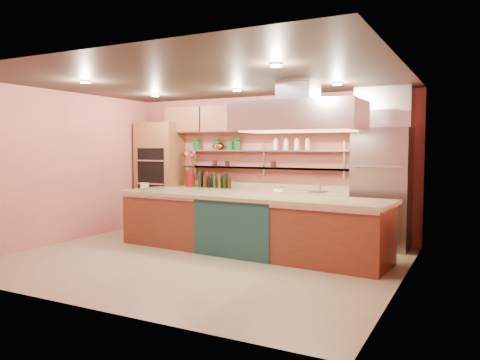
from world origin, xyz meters
The scene contains 21 objects.
floor centered at (0.00, 0.00, -0.01)m, with size 6.00×5.00×0.02m, color gray.
ceiling centered at (0.00, 0.00, 2.80)m, with size 6.00×5.00×0.02m, color black.
wall_back centered at (0.00, 2.50, 1.40)m, with size 6.00×0.04×2.80m, color #BA5F57.
wall_front centered at (0.00, -2.50, 1.40)m, with size 6.00×0.04×2.80m, color #BA5F57.
wall_left centered at (-3.00, 0.00, 1.40)m, with size 0.04×5.00×2.80m, color #BA5F57.
wall_right centered at (3.00, 0.00, 1.40)m, with size 0.04×5.00×2.80m, color #BA5F57.
oven_stack centered at (-2.45, 2.18, 1.15)m, with size 0.95×0.64×2.30m, color brown.
refrigerator centered at (2.35, 2.14, 1.05)m, with size 0.95×0.72×2.10m, color gray.
back_counter centered at (-0.05, 2.20, 0.47)m, with size 3.84×0.64×0.93m, color tan.
wall_shelf_lower centered at (-0.05, 2.37, 1.35)m, with size 3.60×0.26×0.03m, color silver.
wall_shelf_upper centered at (-0.05, 2.37, 1.70)m, with size 3.60×0.26×0.03m, color silver.
upper_cabinets centered at (0.00, 2.32, 2.35)m, with size 4.60×0.36×0.55m, color brown.
range_hood centered at (1.32, 0.75, 2.25)m, with size 2.00×1.00×0.45m, color silver.
ceiling_downlights centered at (0.00, 0.20, 2.77)m, with size 4.00×2.80×0.02m, color #FFE5A5.
island centered at (0.42, 0.75, 0.49)m, with size 4.69×1.02×0.98m, color brown.
flower_vase centered at (-1.63, 2.15, 1.11)m, with size 0.20×0.20×0.35m, color #5E0E11.
oil_bottle_cluster centered at (-1.00, 2.15, 1.06)m, with size 0.83×0.24×0.27m, color black.
kitchen_scale centered at (0.43, 2.15, 0.98)m, with size 0.18×0.13×0.10m, color white.
bar_faucet centered at (1.21, 2.25, 1.03)m, with size 0.03×0.03×0.21m, color white.
copper_kettle centered at (-1.02, 2.37, 1.79)m, with size 0.19×0.19×0.15m, color #AF4128.
green_canister centered at (-0.79, 2.37, 1.80)m, with size 0.15×0.15×0.18m, color #104D1E.
Camera 1 is at (3.89, -6.19, 1.77)m, focal length 35.00 mm.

